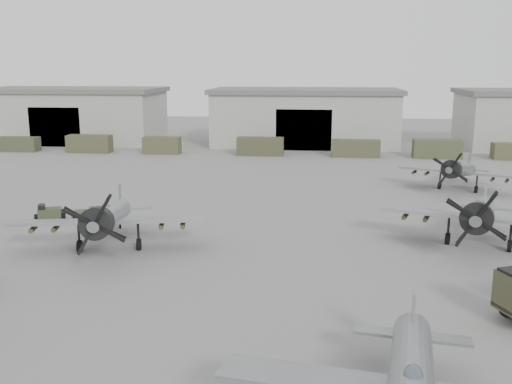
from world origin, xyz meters
TOP-DOWN VIEW (x-y plane):
  - ground at (0.00, 0.00)m, footprint 220.00×220.00m
  - hangar_left at (-38.00, 61.96)m, footprint 29.00×14.80m
  - hangar_center at (0.00, 61.96)m, footprint 29.00×14.80m
  - support_truck_0 at (-41.24, 50.00)m, footprint 5.88×2.20m
  - support_truck_1 at (-30.49, 50.00)m, footprint 6.29×2.20m
  - support_truck_2 at (-19.83, 50.00)m, footprint 5.16×2.20m
  - support_truck_3 at (-5.83, 50.00)m, footprint 6.42×2.20m
  - support_truck_4 at (7.27, 50.00)m, footprint 6.47×2.20m
  - support_truck_5 at (18.09, 50.00)m, footprint 6.37×2.20m
  - aircraft_mid_1 at (-11.62, 6.99)m, footprint 13.04×11.74m
  - aircraft_mid_2 at (13.13, 10.38)m, footprint 13.11×11.81m
  - aircraft_far_1 at (16.01, 28.98)m, footprint 11.37×10.31m
  - tug_trailer at (-17.95, 14.77)m, footprint 6.51×3.53m

SIDE VIEW (x-z plane):
  - ground at x=0.00m, z-range 0.00..0.00m
  - tug_trailer at x=-17.95m, z-range -0.16..1.15m
  - support_truck_0 at x=-41.24m, z-range 0.00..2.06m
  - support_truck_4 at x=7.27m, z-range 0.00..2.31m
  - support_truck_2 at x=-19.83m, z-range 0.00..2.38m
  - support_truck_3 at x=-5.83m, z-range 0.00..2.47m
  - support_truck_1 at x=-30.49m, z-range 0.00..2.48m
  - support_truck_5 at x=18.09m, z-range 0.00..2.50m
  - aircraft_far_1 at x=16.01m, z-range -0.21..4.44m
  - aircraft_mid_1 at x=-11.62m, z-range -0.23..4.95m
  - aircraft_mid_2 at x=13.13m, z-range -0.24..5.02m
  - hangar_left at x=-38.00m, z-range 0.02..8.72m
  - hangar_center at x=0.00m, z-range 0.02..8.72m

